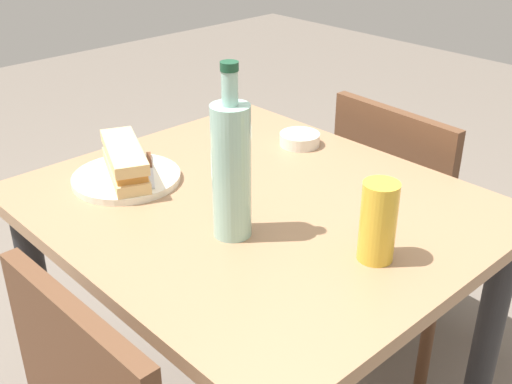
% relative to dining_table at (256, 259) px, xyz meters
% --- Properties ---
extents(dining_table, '(0.90, 0.79, 0.77)m').
position_rel_dining_table_xyz_m(dining_table, '(0.00, 0.00, 0.00)').
color(dining_table, '#997251').
rests_on(dining_table, ground).
extents(chair_far, '(0.42, 0.42, 0.84)m').
position_rel_dining_table_xyz_m(chair_far, '(-0.00, 0.59, -0.15)').
color(chair_far, brown).
rests_on(chair_far, ground).
extents(plate_near, '(0.24, 0.24, 0.01)m').
position_rel_dining_table_xyz_m(plate_near, '(-0.26, -0.14, 0.15)').
color(plate_near, silver).
rests_on(plate_near, dining_table).
extents(baguette_sandwich_near, '(0.23, 0.15, 0.07)m').
position_rel_dining_table_xyz_m(baguette_sandwich_near, '(-0.26, -0.14, 0.19)').
color(baguette_sandwich_near, '#DBB77A').
rests_on(baguette_sandwich_near, plate_near).
extents(knife_near, '(0.16, 0.11, 0.01)m').
position_rel_dining_table_xyz_m(knife_near, '(-0.25, -0.09, 0.16)').
color(knife_near, silver).
rests_on(knife_near, plate_near).
extents(water_bottle, '(0.07, 0.07, 0.33)m').
position_rel_dining_table_xyz_m(water_bottle, '(0.07, -0.12, 0.28)').
color(water_bottle, '#99C6B7').
rests_on(water_bottle, dining_table).
extents(beer_glass, '(0.06, 0.06, 0.15)m').
position_rel_dining_table_xyz_m(beer_glass, '(0.30, 0.01, 0.22)').
color(beer_glass, gold).
rests_on(beer_glass, dining_table).
extents(olive_bowl, '(0.10, 0.10, 0.03)m').
position_rel_dining_table_xyz_m(olive_bowl, '(-0.14, 0.28, 0.16)').
color(olive_bowl, silver).
rests_on(olive_bowl, dining_table).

